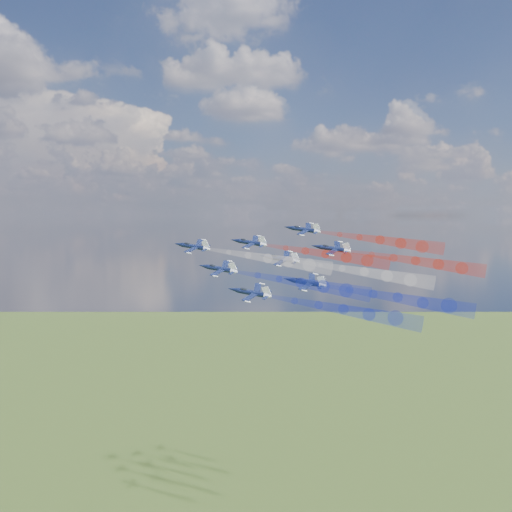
{
  "coord_description": "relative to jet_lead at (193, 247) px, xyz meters",
  "views": [
    {
      "loc": [
        -11.39,
        -168.04,
        165.69
      ],
      "look_at": [
        19.76,
        -3.8,
        154.04
      ],
      "focal_mm": 40.73,
      "sensor_mm": 36.0,
      "label": 1
    }
  ],
  "objects": [
    {
      "name": "trail_center_third",
      "position": [
        44.13,
        -25.09,
        -6.03
      ],
      "size": [
        33.63,
        24.34,
        9.83
      ],
      "primitive_type": null,
      "rotation": [
        0.13,
        -0.38,
        0.96
      ],
      "color": "white"
    },
    {
      "name": "trail_lead",
      "position": [
        20.07,
        -12.74,
        -2.92
      ],
      "size": [
        33.63,
        24.34,
        9.83
      ],
      "primitive_type": null,
      "rotation": [
        0.13,
        -0.38,
        0.96
      ],
      "color": "white"
    },
    {
      "name": "jet_outer_left",
      "position": [
        12.28,
        -29.25,
        -10.36
      ],
      "size": [
        15.97,
        15.29,
        8.19
      ],
      "primitive_type": null,
      "rotation": [
        0.13,
        -0.38,
        0.96
      ],
      "color": "black"
    },
    {
      "name": "trail_inner_right",
      "position": [
        37.48,
        -11.46,
        -1.93
      ],
      "size": [
        33.63,
        24.34,
        9.83
      ],
      "primitive_type": null,
      "rotation": [
        0.13,
        -0.38,
        0.96
      ],
      "color": "red"
    },
    {
      "name": "jet_inner_left",
      "position": [
        6.18,
        -12.85,
        -5.61
      ],
      "size": [
        15.97,
        15.29,
        8.19
      ],
      "primitive_type": null,
      "rotation": [
        0.13,
        -0.38,
        0.96
      ],
      "color": "black"
    },
    {
      "name": "jet_lead",
      "position": [
        0.0,
        0.0,
        0.0
      ],
      "size": [
        15.97,
        15.29,
        8.19
      ],
      "primitive_type": null,
      "rotation": [
        0.13,
        -0.38,
        0.96
      ],
      "color": "black"
    },
    {
      "name": "jet_rear_left",
      "position": [
        27.82,
        -25.48,
        -8.47
      ],
      "size": [
        15.97,
        15.29,
        8.19
      ],
      "primitive_type": null,
      "rotation": [
        0.13,
        -0.38,
        0.96
      ],
      "color": "black"
    },
    {
      "name": "trail_rear_left",
      "position": [
        47.89,
        -38.22,
        -11.4
      ],
      "size": [
        33.63,
        24.34,
        9.83
      ],
      "primitive_type": null,
      "rotation": [
        0.13,
        -0.38,
        0.96
      ],
      "color": "#1728C5"
    },
    {
      "name": "trail_inner_left",
      "position": [
        26.25,
        -25.59,
        -8.53
      ],
      "size": [
        33.63,
        24.34,
        9.83
      ],
      "primitive_type": null,
      "rotation": [
        0.13,
        -0.38,
        0.96
      ],
      "color": "#1728C5"
    },
    {
      "name": "trail_rear_right",
      "position": [
        60.1,
        -22.93,
        -3.41
      ],
      "size": [
        33.63,
        24.34,
        9.83
      ],
      "primitive_type": null,
      "rotation": [
        0.13,
        -0.38,
        0.96
      ],
      "color": "red"
    },
    {
      "name": "jet_inner_right",
      "position": [
        17.41,
        1.28,
        0.99
      ],
      "size": [
        15.97,
        15.29,
        8.19
      ],
      "primitive_type": null,
      "rotation": [
        0.13,
        -0.38,
        0.96
      ],
      "color": "black"
    },
    {
      "name": "jet_center_third",
      "position": [
        24.06,
        -12.35,
        -3.1
      ],
      "size": [
        15.97,
        15.29,
        8.19
      ],
      "primitive_type": null,
      "rotation": [
        0.13,
        -0.38,
        0.96
      ],
      "color": "black"
    },
    {
      "name": "trail_outer_right",
      "position": [
        54.79,
        -10.18,
        1.96
      ],
      "size": [
        33.63,
        24.34,
        9.83
      ],
      "primitive_type": null,
      "rotation": [
        0.13,
        -0.38,
        0.96
      ],
      "color": "red"
    },
    {
      "name": "jet_rear_right",
      "position": [
        40.03,
        -10.2,
        -0.49
      ],
      "size": [
        15.97,
        15.29,
        8.19
      ],
      "primitive_type": null,
      "rotation": [
        0.13,
        -0.38,
        0.96
      ],
      "color": "black"
    },
    {
      "name": "trail_outer_left",
      "position": [
        32.35,
        -41.99,
        -13.28
      ],
      "size": [
        33.63,
        24.34,
        9.83
      ],
      "primitive_type": null,
      "rotation": [
        0.13,
        -0.38,
        0.96
      ],
      "color": "#1728C5"
    },
    {
      "name": "jet_outer_right",
      "position": [
        34.72,
        2.56,
        4.88
      ],
      "size": [
        15.97,
        15.29,
        8.19
      ],
      "primitive_type": null,
      "rotation": [
        0.13,
        -0.38,
        0.96
      ],
      "color": "black"
    }
  ]
}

